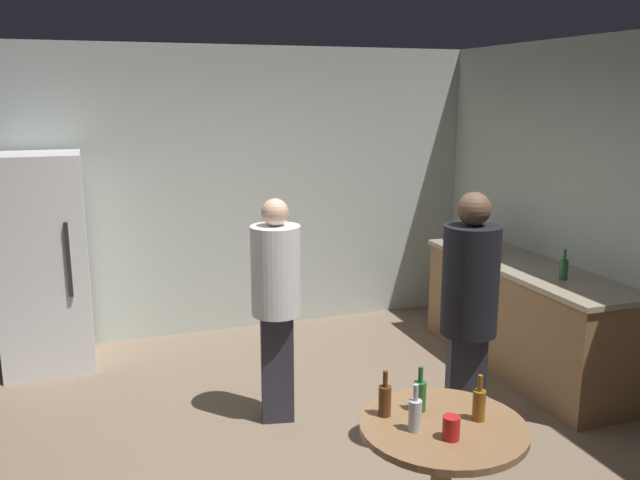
# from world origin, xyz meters

# --- Properties ---
(ground_plane) EXTENTS (5.20, 5.20, 0.10)m
(ground_plane) POSITION_xyz_m (0.00, 0.00, -0.05)
(ground_plane) COLOR #7A6651
(wall_back) EXTENTS (5.32, 0.06, 2.70)m
(wall_back) POSITION_xyz_m (0.00, 2.63, 1.35)
(wall_back) COLOR beige
(wall_back) RESTS_ON ground_plane
(refrigerator) EXTENTS (0.70, 0.68, 1.80)m
(refrigerator) POSITION_xyz_m (-1.46, 2.20, 0.90)
(refrigerator) COLOR white
(refrigerator) RESTS_ON ground_plane
(kitchen_counter) EXTENTS (0.64, 2.18, 0.90)m
(kitchen_counter) POSITION_xyz_m (2.28, 0.86, 0.45)
(kitchen_counter) COLOR olive
(kitchen_counter) RESTS_ON ground_plane
(kettle) EXTENTS (0.24, 0.17, 0.18)m
(kettle) POSITION_xyz_m (2.23, 1.32, 0.97)
(kettle) COLOR #B2B2B7
(kettle) RESTS_ON kitchen_counter
(wine_bottle_on_counter) EXTENTS (0.08, 0.08, 0.31)m
(wine_bottle_on_counter) POSITION_xyz_m (2.27, 1.53, 1.02)
(wine_bottle_on_counter) COLOR #3F141E
(wine_bottle_on_counter) RESTS_ON kitchen_counter
(beer_bottle_on_counter) EXTENTS (0.06, 0.06, 0.23)m
(beer_bottle_on_counter) POSITION_xyz_m (2.26, 0.39, 0.98)
(beer_bottle_on_counter) COLOR #26662D
(beer_bottle_on_counter) RESTS_ON kitchen_counter
(foreground_table) EXTENTS (0.80, 0.80, 0.73)m
(foreground_table) POSITION_xyz_m (0.46, -1.03, 0.63)
(foreground_table) COLOR olive
(foreground_table) RESTS_ON ground_plane
(beer_bottle_amber) EXTENTS (0.06, 0.06, 0.23)m
(beer_bottle_amber) POSITION_xyz_m (0.64, -1.05, 0.82)
(beer_bottle_amber) COLOR #8C5919
(beer_bottle_amber) RESTS_ON foreground_table
(beer_bottle_brown) EXTENTS (0.06, 0.06, 0.23)m
(beer_bottle_brown) POSITION_xyz_m (0.23, -0.86, 0.82)
(beer_bottle_brown) COLOR #593314
(beer_bottle_brown) RESTS_ON foreground_table
(beer_bottle_green) EXTENTS (0.06, 0.06, 0.23)m
(beer_bottle_green) POSITION_xyz_m (0.42, -0.87, 0.82)
(beer_bottle_green) COLOR #26662D
(beer_bottle_green) RESTS_ON foreground_table
(beer_bottle_clear) EXTENTS (0.06, 0.06, 0.23)m
(beer_bottle_clear) POSITION_xyz_m (0.30, -1.04, 0.82)
(beer_bottle_clear) COLOR silver
(beer_bottle_clear) RESTS_ON foreground_table
(plastic_cup_red) EXTENTS (0.08, 0.08, 0.11)m
(plastic_cup_red) POSITION_xyz_m (0.42, -1.16, 0.79)
(plastic_cup_red) COLOR red
(plastic_cup_red) RESTS_ON foreground_table
(person_in_black_shirt) EXTENTS (0.43, 0.43, 1.71)m
(person_in_black_shirt) POSITION_xyz_m (1.06, -0.25, 1.00)
(person_in_black_shirt) COLOR #2D2D38
(person_in_black_shirt) RESTS_ON ground_plane
(person_in_white_shirt) EXTENTS (0.40, 0.40, 1.59)m
(person_in_white_shirt) POSITION_xyz_m (0.10, 0.66, 0.92)
(person_in_white_shirt) COLOR #2D2D38
(person_in_white_shirt) RESTS_ON ground_plane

